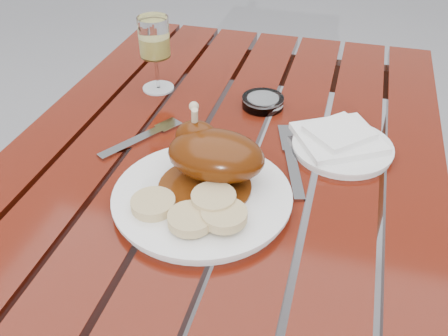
{
  "coord_description": "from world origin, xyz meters",
  "views": [
    {
      "loc": [
        0.21,
        -0.73,
        1.28
      ],
      "look_at": [
        0.03,
        -0.08,
        0.78
      ],
      "focal_mm": 40.0,
      "sensor_mm": 36.0,
      "label": 1
    }
  ],
  "objects_px": {
    "table": "(222,287)",
    "dinner_plate": "(202,197)",
    "wine_glass": "(156,55)",
    "side_plate": "(342,148)",
    "ashtray": "(263,102)"
  },
  "relations": [
    {
      "from": "wine_glass",
      "to": "side_plate",
      "type": "xyz_separation_m",
      "value": [
        0.42,
        -0.14,
        -0.08
      ]
    },
    {
      "from": "side_plate",
      "to": "dinner_plate",
      "type": "bearing_deg",
      "value": -134.84
    },
    {
      "from": "ashtray",
      "to": "dinner_plate",
      "type": "bearing_deg",
      "value": -95.13
    },
    {
      "from": "wine_glass",
      "to": "side_plate",
      "type": "height_order",
      "value": "wine_glass"
    },
    {
      "from": "dinner_plate",
      "to": "side_plate",
      "type": "xyz_separation_m",
      "value": [
        0.21,
        0.21,
        -0.0
      ]
    },
    {
      "from": "table",
      "to": "dinner_plate",
      "type": "distance_m",
      "value": 0.41
    },
    {
      "from": "table",
      "to": "wine_glass",
      "type": "relative_size",
      "value": 7.27
    },
    {
      "from": "side_plate",
      "to": "ashtray",
      "type": "xyz_separation_m",
      "value": [
        -0.18,
        0.13,
        0.0
      ]
    },
    {
      "from": "table",
      "to": "side_plate",
      "type": "distance_m",
      "value": 0.44
    },
    {
      "from": "table",
      "to": "dinner_plate",
      "type": "relative_size",
      "value": 4.12
    },
    {
      "from": "table",
      "to": "dinner_plate",
      "type": "bearing_deg",
      "value": -87.29
    },
    {
      "from": "dinner_plate",
      "to": "wine_glass",
      "type": "height_order",
      "value": "wine_glass"
    },
    {
      "from": "dinner_plate",
      "to": "side_plate",
      "type": "relative_size",
      "value": 1.56
    },
    {
      "from": "side_plate",
      "to": "ashtray",
      "type": "distance_m",
      "value": 0.22
    },
    {
      "from": "dinner_plate",
      "to": "ashtray",
      "type": "height_order",
      "value": "ashtray"
    }
  ]
}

